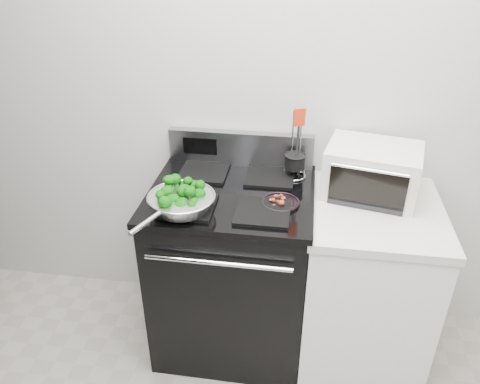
% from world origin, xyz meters
% --- Properties ---
extents(back_wall, '(4.00, 0.02, 2.70)m').
position_xyz_m(back_wall, '(0.00, 1.75, 1.35)').
color(back_wall, '#B4B1AA').
rests_on(back_wall, ground).
extents(gas_range, '(0.79, 0.69, 1.13)m').
position_xyz_m(gas_range, '(-0.30, 1.41, 0.49)').
color(gas_range, black).
rests_on(gas_range, floor).
extents(counter, '(0.62, 0.68, 0.92)m').
position_xyz_m(counter, '(0.39, 1.41, 0.46)').
color(counter, white).
rests_on(counter, floor).
extents(skillet, '(0.30, 0.46, 0.07)m').
position_xyz_m(skillet, '(-0.49, 1.21, 1.00)').
color(skillet, silver).
rests_on(skillet, gas_range).
extents(broccoli_pile, '(0.24, 0.24, 0.08)m').
position_xyz_m(broccoli_pile, '(-0.49, 1.21, 1.02)').
color(broccoli_pile, black).
rests_on(broccoli_pile, skillet).
extents(bacon_plate, '(0.17, 0.17, 0.04)m').
position_xyz_m(bacon_plate, '(-0.06, 1.33, 0.97)').
color(bacon_plate, black).
rests_on(bacon_plate, gas_range).
extents(utensil_holder, '(0.12, 0.12, 0.37)m').
position_xyz_m(utensil_holder, '(-0.01, 1.61, 1.02)').
color(utensil_holder, silver).
rests_on(utensil_holder, gas_range).
extents(toaster_oven, '(0.48, 0.40, 0.25)m').
position_xyz_m(toaster_oven, '(0.36, 1.54, 1.04)').
color(toaster_oven, beige).
rests_on(toaster_oven, counter).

